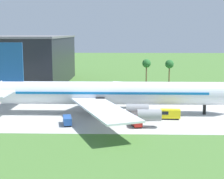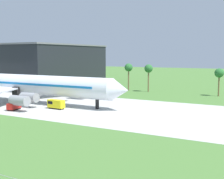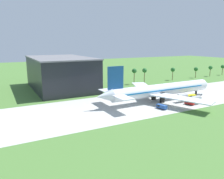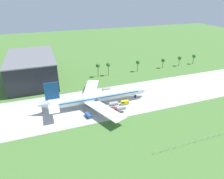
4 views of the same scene
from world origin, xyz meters
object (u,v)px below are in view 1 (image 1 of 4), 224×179
at_px(jet_airliner, 107,93).
at_px(fuel_truck, 136,122).
at_px(catering_van, 67,120).
at_px(terminal_building, 26,60).
at_px(baggage_tug, 170,114).

bearing_deg(jet_airliner, fuel_truck, -59.89).
xyz_separation_m(catering_van, terminal_building, (-29.67, 70.39, 9.71)).
relative_size(baggage_tug, fuel_truck, 1.09).
height_order(jet_airliner, catering_van, jet_airliner).
relative_size(fuel_truck, terminal_building, 0.08).
bearing_deg(catering_van, jet_airliner, 51.50).
bearing_deg(fuel_truck, baggage_tug, 38.20).
xyz_separation_m(baggage_tug, fuel_truck, (-9.33, -7.34, -0.27)).
height_order(jet_airliner, fuel_truck, jet_airliner).
bearing_deg(jet_airliner, baggage_tug, -19.38).
relative_size(jet_airliner, catering_van, 13.77).
height_order(jet_airliner, baggage_tug, jet_airliner).
height_order(jet_airliner, terminal_building, terminal_building).
height_order(baggage_tug, terminal_building, terminal_building).
bearing_deg(baggage_tug, jet_airliner, 160.62).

